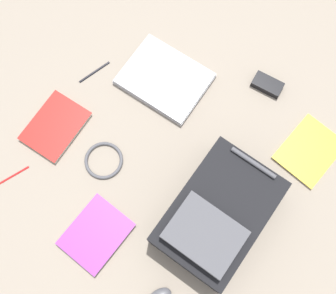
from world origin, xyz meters
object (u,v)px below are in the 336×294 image
object	(u,v)px
pen_blue	(94,72)
backpack	(217,215)
book_comic	(55,126)
pen_black	(11,177)
power_brick	(267,85)
laptop	(165,79)
cable_coil	(104,160)
book_manual	(96,234)
book_red	(309,151)

from	to	relation	value
pen_blue	backpack	bearing A→B (deg)	-9.43
book_comic	pen_black	size ratio (longest dim) A/B	1.81
power_brick	pen_blue	world-z (taller)	power_brick
laptop	pen_blue	xyz separation A→B (m)	(-0.24, -0.17, -0.01)
pen_black	book_comic	bearing A→B (deg)	94.28
backpack	pen_blue	size ratio (longest dim) A/B	3.17
laptop	cable_coil	size ratio (longest dim) A/B	2.46
book_manual	book_comic	xyz separation A→B (m)	(-0.41, 0.19, -0.00)
pen_blue	book_manual	bearing A→B (deg)	-44.32
pen_blue	book_comic	bearing A→B (deg)	-78.12
pen_black	pen_blue	distance (m)	0.53
cable_coil	book_manual	bearing A→B (deg)	-50.90
backpack	power_brick	xyz separation A→B (m)	(-0.19, 0.55, -0.07)
book_red	pen_black	xyz separation A→B (m)	(-0.78, -0.84, -0.00)
book_manual	book_red	distance (m)	0.87
power_brick	pen_black	size ratio (longest dim) A/B	0.81
laptop	book_manual	size ratio (longest dim) A/B	1.50
power_brick	pen_black	distance (m)	1.07
cable_coil	pen_blue	xyz separation A→B (m)	(-0.29, 0.24, -0.00)
book_manual	book_comic	world-z (taller)	same
pen_blue	book_red	bearing A→B (deg)	20.37
backpack	laptop	distance (m)	0.60
book_manual	pen_blue	size ratio (longest dim) A/B	1.65
laptop	book_red	distance (m)	0.64
pen_black	cable_coil	bearing A→B (deg)	52.30
book_comic	pen_black	xyz separation A→B (m)	(0.02, -0.25, -0.01)
backpack	book_manual	world-z (taller)	backpack
book_comic	book_red	world-z (taller)	book_comic
book_red	cable_coil	size ratio (longest dim) A/B	1.62
pen_blue	laptop	bearing A→B (deg)	34.72
backpack	book_manual	distance (m)	0.44
book_comic	cable_coil	distance (m)	0.24
book_manual	pen_blue	distance (m)	0.66
pen_black	pen_blue	bearing A→B (deg)	98.24
laptop	book_manual	xyz separation A→B (m)	(0.23, -0.63, -0.00)
book_red	book_comic	bearing A→B (deg)	-143.64
book_red	cable_coil	bearing A→B (deg)	-135.15
book_comic	book_red	size ratio (longest dim) A/B	1.12
laptop	power_brick	world-z (taller)	laptop
book_comic	power_brick	bearing A→B (deg)	53.92
laptop	book_manual	world-z (taller)	laptop
book_manual	cable_coil	size ratio (longest dim) A/B	1.65
book_manual	power_brick	size ratio (longest dim) A/B	2.03
backpack	pen_black	xyz separation A→B (m)	(-0.68, -0.40, -0.08)
pen_black	power_brick	bearing A→B (deg)	62.78
backpack	laptop	world-z (taller)	backpack
laptop	pen_blue	bearing A→B (deg)	-145.28
laptop	book_comic	distance (m)	0.47
laptop	book_comic	world-z (taller)	laptop
cable_coil	laptop	bearing A→B (deg)	97.60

